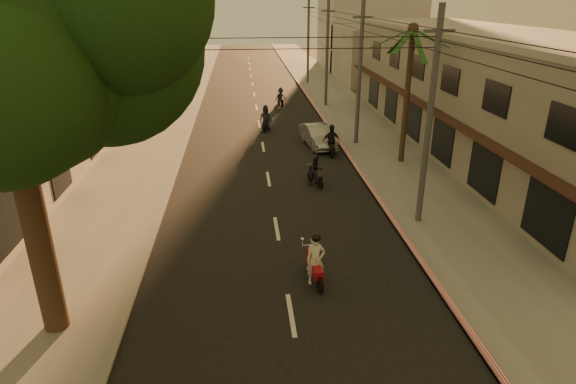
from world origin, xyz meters
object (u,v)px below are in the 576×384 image
broadleaf_tree (12,30)px  scooter_mid_a (316,172)px  palm_tree (412,37)px  parked_car (318,136)px  scooter_red (315,261)px  scooter_far_a (266,119)px  scooter_mid_b (331,142)px  scooter_far_b (281,97)px

broadleaf_tree → scooter_mid_a: (9.03, 10.71, -7.71)m
palm_tree → parked_car: 8.71m
parked_car → scooter_red: bearing=-107.1°
parked_car → scooter_far_a: bearing=119.2°
scooter_red → scooter_far_a: 20.34m
scooter_mid_a → parked_car: size_ratio=0.38×
scooter_mid_b → parked_car: 2.09m
palm_tree → scooter_red: bearing=-119.7°
scooter_red → parked_car: size_ratio=0.45×
scooter_red → scooter_mid_a: size_ratio=1.17×
broadleaf_tree → scooter_far_b: 32.55m
scooter_far_a → parked_car: size_ratio=0.44×
scooter_red → parked_car: bearing=74.2°
broadleaf_tree → palm_tree: size_ratio=1.48×
broadleaf_tree → palm_tree: bearing=43.5°
scooter_far_b → scooter_red: bearing=-103.9°
scooter_far_b → parked_car: scooter_far_b is taller
scooter_red → scooter_far_a: bearing=85.1°
scooter_red → parked_car: scooter_red is taller
scooter_far_a → scooter_mid_b: bearing=-48.3°
scooter_red → scooter_far_b: size_ratio=1.17×
scooter_far_a → scooter_far_b: bearing=88.9°
scooter_far_a → broadleaf_tree: bearing=-96.8°
broadleaf_tree → scooter_far_b: size_ratio=7.27×
broadleaf_tree → scooter_red: 10.90m
scooter_mid_b → scooter_far_b: bearing=100.4°
scooter_red → scooter_far_a: (-0.61, 20.33, 0.02)m
palm_tree → scooter_mid_a: bearing=-150.6°
scooter_mid_b → scooter_far_b: (-1.92, 14.68, -0.12)m
scooter_mid_a → scooter_mid_b: 5.26m
broadleaf_tree → scooter_mid_b: broadleaf_tree is taller
broadleaf_tree → scooter_red: (7.62, 1.61, -7.63)m
scooter_far_a → parked_car: scooter_far_a is taller
scooter_far_b → parked_car: 12.74m
scooter_red → scooter_far_b: scooter_red is taller
scooter_mid_a → scooter_mid_b: size_ratio=0.84×
scooter_mid_b → scooter_red: bearing=-99.5°
scooter_mid_b → scooter_far_a: size_ratio=1.04×
palm_tree → scooter_mid_b: bearing=154.8°
palm_tree → scooter_mid_a: palm_tree is taller
scooter_far_a → scooter_mid_a: bearing=-68.9°
scooter_red → broadleaf_tree: bearing=-174.7°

